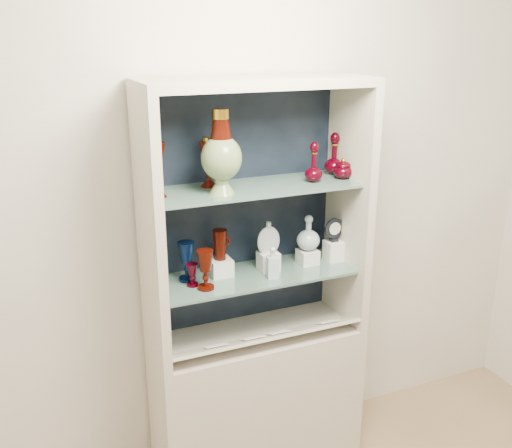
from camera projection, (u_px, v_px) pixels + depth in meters
name	position (u px, v px, depth m)	size (l,w,h in m)	color
wall_back	(238.00, 191.00, 2.72)	(3.50, 0.02, 2.80)	beige
cabinet_base	(256.00, 399.00, 2.85)	(1.00, 0.40, 0.75)	beige
cabinet_back_panel	(240.00, 207.00, 2.71)	(0.98, 0.02, 1.15)	black
cabinet_side_left	(150.00, 233.00, 2.37)	(0.04, 0.40, 1.15)	beige
cabinet_side_right	(348.00, 207.00, 2.73)	(0.04, 0.40, 1.15)	beige
cabinet_top_cap	(256.00, 82.00, 2.36)	(1.00, 0.40, 0.04)	beige
shelf_lower	(254.00, 275.00, 2.65)	(0.92, 0.34, 0.01)	slate
shelf_upper	(254.00, 188.00, 2.52)	(0.92, 0.34, 0.01)	slate
label_ledge	(265.00, 338.00, 2.62)	(0.92, 0.18, 0.01)	beige
label_card_0	(327.00, 322.00, 2.74)	(0.10, 0.07, 0.00)	white
label_card_1	(278.00, 332.00, 2.64)	(0.10, 0.07, 0.00)	white
label_card_2	(216.00, 346.00, 2.53)	(0.10, 0.07, 0.00)	white
label_card_3	(253.00, 338.00, 2.60)	(0.10, 0.07, 0.00)	white
pedestal_lamp_left	(155.00, 168.00, 2.32)	(0.09, 0.09, 0.24)	#400D04
pedestal_lamp_right	(209.00, 162.00, 2.48)	(0.08, 0.08, 0.22)	#400D04
enamel_urn	(221.00, 152.00, 2.35)	(0.17, 0.17, 0.35)	#084F16
ruby_decanter_a	(314.00, 160.00, 2.56)	(0.08, 0.08, 0.21)	#3D000B
ruby_decanter_b	(334.00, 152.00, 2.70)	(0.09, 0.09, 0.21)	#3D000B
lidded_bowl	(343.00, 168.00, 2.64)	(0.09, 0.09, 0.10)	#3D000B
cobalt_goblet	(187.00, 261.00, 2.56)	(0.08, 0.08, 0.18)	#02123A
ruby_goblet_tall	(205.00, 270.00, 2.47)	(0.07, 0.07, 0.18)	#400D04
ruby_goblet_small	(192.00, 275.00, 2.51)	(0.05, 0.05, 0.11)	#3D000B
riser_ruby_pitcher	(220.00, 267.00, 2.62)	(0.10, 0.10, 0.08)	silver
ruby_pitcher	(220.00, 245.00, 2.59)	(0.11, 0.07, 0.14)	#400D04
clear_square_bottle	(273.00, 262.00, 2.59)	(0.05, 0.05, 0.15)	#A8BEC5
riser_flat_flask	(268.00, 261.00, 2.68)	(0.09, 0.09, 0.09)	silver
flat_flask	(269.00, 237.00, 2.64)	(0.11, 0.04, 0.16)	#ABB7BE
riser_clear_round_decanter	(308.00, 257.00, 2.76)	(0.09, 0.09, 0.07)	silver
clear_round_decanter	(308.00, 234.00, 2.72)	(0.11, 0.11, 0.17)	#A8BEC5
riser_cameo_medallion	(333.00, 251.00, 2.79)	(0.08, 0.08, 0.10)	silver
cameo_medallion	(334.00, 229.00, 2.76)	(0.10, 0.04, 0.12)	black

